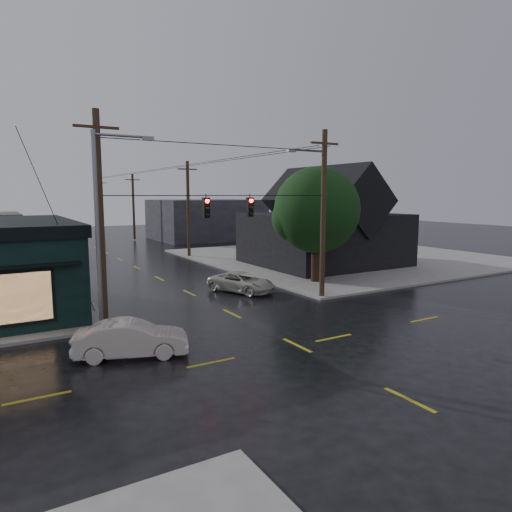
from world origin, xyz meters
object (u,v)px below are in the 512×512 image
corner_tree (317,210)px  suv_silver (242,282)px  utility_pole_nw (106,329)px  sedan_cream (132,339)px  utility_pole_ne (322,298)px

corner_tree → suv_silver: size_ratio=1.77×
corner_tree → suv_silver: (-6.06, 0.08, -4.60)m
utility_pole_nw → sedan_cream: (0.09, -4.29, 0.72)m
utility_pole_nw → suv_silver: (9.61, 4.11, 0.64)m
utility_pole_ne → corner_tree: bearing=56.5°
utility_pole_nw → corner_tree: bearing=14.4°
suv_silver → utility_pole_nw: bearing=178.9°
sedan_cream → suv_silver: 12.69m
utility_pole_ne → suv_silver: size_ratio=2.20×
utility_pole_nw → utility_pole_ne: (13.00, 0.00, 0.00)m
utility_pole_nw → sedan_cream: 4.35m
corner_tree → utility_pole_nw: size_ratio=0.81×
utility_pole_ne → sedan_cream: bearing=-161.6°
sedan_cream → corner_tree: bearing=-42.6°
utility_pole_ne → utility_pole_nw: bearing=180.0°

